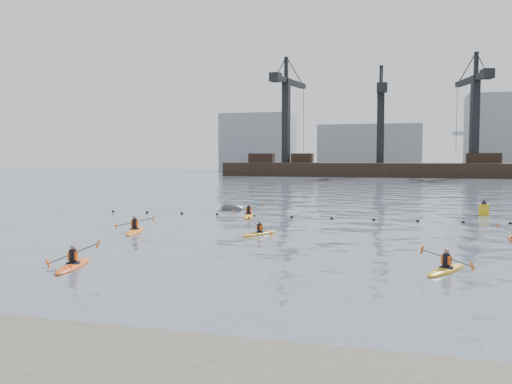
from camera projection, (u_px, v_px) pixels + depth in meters
ground at (212, 292)px, 18.23m from camera, size 400.00×400.00×0.00m
float_line at (312, 218)px, 40.00m from camera, size 33.24×0.73×0.24m
barge_pier at (379, 168)px, 123.80m from camera, size 72.00×19.30×29.50m
skyline at (395, 141)px, 161.34m from camera, size 141.00×28.00×22.00m
kayaker_0 at (73, 265)px, 22.21m from camera, size 2.26×3.37×1.26m
kayaker_1 at (446, 269)px, 21.42m from camera, size 2.00×3.15×1.04m
kayaker_2 at (135, 230)px, 32.53m from camera, size 2.35×3.61×1.18m
kayaker_3 at (260, 233)px, 31.48m from camera, size 1.86×2.81×1.11m
kayaker_5 at (249, 215)px, 41.03m from camera, size 2.39×3.57×1.23m
mooring_buoy at (234, 210)px, 46.10m from camera, size 2.69×2.21×1.52m
nav_buoy at (484, 209)px, 42.10m from camera, size 0.78×0.78×1.42m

